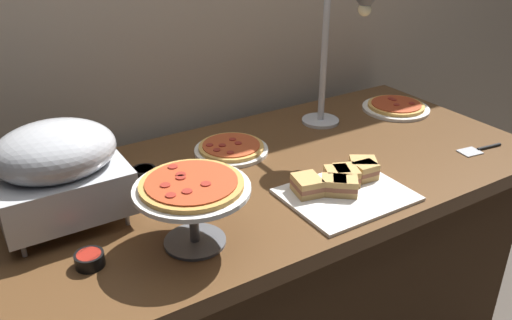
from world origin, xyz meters
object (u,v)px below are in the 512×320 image
at_px(chafing_dish, 58,168).
at_px(pizza_plate_center, 396,107).
at_px(pizza_plate_front, 231,148).
at_px(sauce_cup_far, 144,174).
at_px(heat_lamp, 356,14).
at_px(sauce_cup_near, 90,259).
at_px(pizza_plate_raised_stand, 192,193).
at_px(sandwich_platter, 343,184).
at_px(serving_spatula, 479,150).

height_order(chafing_dish, pizza_plate_center, chafing_dish).
xyz_separation_m(pizza_plate_front, sauce_cup_far, (-0.32, -0.03, 0.01)).
distance_m(heat_lamp, pizza_plate_center, 0.54).
bearing_deg(chafing_dish, sauce_cup_near, -91.36).
bearing_deg(sauce_cup_near, chafing_dish, 88.64).
bearing_deg(pizza_plate_raised_stand, heat_lamp, 21.87).
relative_size(chafing_dish, heat_lamp, 0.58).
distance_m(sandwich_platter, sauce_cup_far, 0.59).
height_order(pizza_plate_center, sauce_cup_near, sauce_cup_near).
relative_size(sauce_cup_near, sauce_cup_far, 0.96).
xyz_separation_m(chafing_dish, serving_spatula, (1.29, -0.31, -0.15)).
relative_size(pizza_plate_front, pizza_plate_raised_stand, 0.88).
bearing_deg(heat_lamp, pizza_plate_center, 15.12).
bearing_deg(sauce_cup_far, pizza_plate_front, 6.07).
bearing_deg(heat_lamp, serving_spatula, -47.40).
xyz_separation_m(pizza_plate_center, sauce_cup_far, (-1.07, -0.02, 0.01)).
distance_m(pizza_plate_center, serving_spatula, 0.42).
distance_m(chafing_dish, sauce_cup_far, 0.30).
bearing_deg(sandwich_platter, sauce_cup_far, 141.76).
bearing_deg(pizza_plate_center, chafing_dish, -175.06).
distance_m(heat_lamp, serving_spatula, 0.62).
xyz_separation_m(heat_lamp, sandwich_platter, (-0.27, -0.30, -0.41)).
bearing_deg(sauce_cup_near, heat_lamp, 14.23).
bearing_deg(chafing_dish, sauce_cup_far, 20.02).
bearing_deg(chafing_dish, pizza_plate_raised_stand, -48.73).
distance_m(pizza_plate_center, sauce_cup_far, 1.07).
relative_size(heat_lamp, pizza_plate_raised_stand, 1.96).
height_order(pizza_plate_front, pizza_plate_center, same).
height_order(heat_lamp, pizza_plate_front, heat_lamp).
xyz_separation_m(sauce_cup_near, sauce_cup_far, (0.26, 0.32, 0.00)).
bearing_deg(sandwich_platter, pizza_plate_raised_stand, -179.81).
relative_size(sandwich_platter, serving_spatula, 2.00).
bearing_deg(heat_lamp, sandwich_platter, -132.06).
relative_size(pizza_plate_raised_stand, sauce_cup_near, 4.09).
height_order(heat_lamp, sauce_cup_far, heat_lamp).
height_order(sauce_cup_near, serving_spatula, sauce_cup_near).
bearing_deg(sauce_cup_near, pizza_plate_center, 14.46).
xyz_separation_m(pizza_plate_center, sauce_cup_near, (-1.33, -0.34, 0.01)).
bearing_deg(pizza_plate_front, sandwich_platter, -69.99).
bearing_deg(pizza_plate_front, pizza_plate_raised_stand, -129.49).
bearing_deg(sandwich_platter, pizza_plate_center, 32.73).
bearing_deg(pizza_plate_center, pizza_plate_front, 179.08).
bearing_deg(sandwich_platter, serving_spatula, -3.15).
relative_size(chafing_dish, serving_spatula, 1.85).
bearing_deg(pizza_plate_front, chafing_dish, -167.56).
height_order(chafing_dish, pizza_plate_raised_stand, chafing_dish).
distance_m(pizza_plate_front, pizza_plate_raised_stand, 0.54).
bearing_deg(sauce_cup_far, chafing_dish, -159.98).
relative_size(pizza_plate_front, serving_spatula, 1.43).
bearing_deg(serving_spatula, chafing_dish, 166.68).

